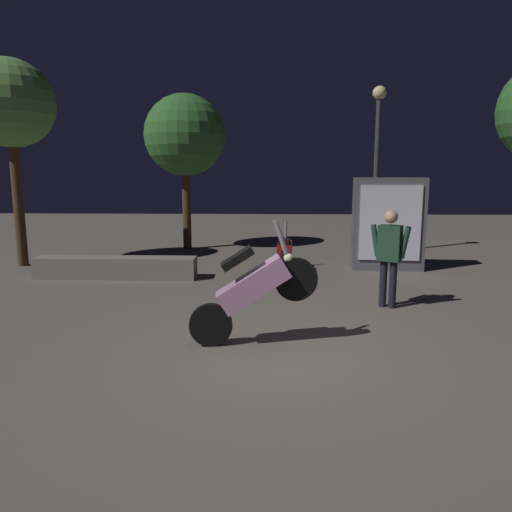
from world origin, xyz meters
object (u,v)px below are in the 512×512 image
(person_rider_beside, at_px, (390,250))
(streetlamp_near, at_px, (377,147))
(motorcycle_red_parked_left, at_px, (285,252))
(motorcycle_pink_foreground, at_px, (253,289))
(kiosk_billboard, at_px, (388,224))

(person_rider_beside, xyz_separation_m, streetlamp_near, (0.87, 5.46, 1.91))
(motorcycle_red_parked_left, bearing_deg, streetlamp_near, -39.94)
(motorcycle_pink_foreground, xyz_separation_m, person_rider_beside, (2.16, 1.85, 0.22))
(motorcycle_pink_foreground, height_order, person_rider_beside, motorcycle_pink_foreground)
(motorcycle_red_parked_left, distance_m, kiosk_billboard, 2.46)
(motorcycle_red_parked_left, bearing_deg, motorcycle_pink_foreground, 178.18)
(motorcycle_red_parked_left, bearing_deg, person_rider_beside, -145.98)
(motorcycle_red_parked_left, distance_m, streetlamp_near, 4.34)
(person_rider_beside, bearing_deg, streetlamp_near, -160.77)
(motorcycle_pink_foreground, distance_m, motorcycle_red_parked_left, 4.78)
(motorcycle_pink_foreground, relative_size, person_rider_beside, 1.02)
(motorcycle_pink_foreground, bearing_deg, kiosk_billboard, 53.52)
(motorcycle_pink_foreground, bearing_deg, person_rider_beside, 33.71)
(person_rider_beside, bearing_deg, motorcycle_pink_foreground, -21.24)
(motorcycle_red_parked_left, height_order, kiosk_billboard, kiosk_billboard)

